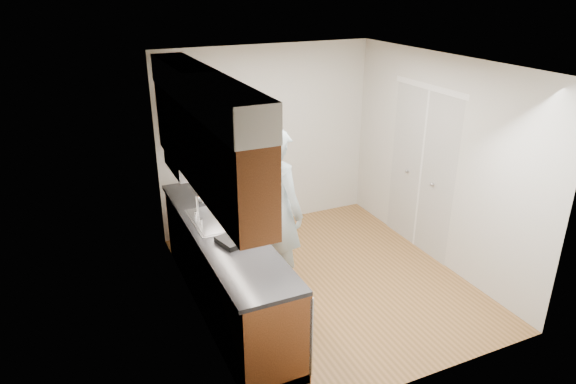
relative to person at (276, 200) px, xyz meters
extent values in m
plane|color=olive|center=(0.55, -0.14, -1.07)|extent=(3.50, 3.50, 0.00)
plane|color=white|center=(0.55, -0.14, 1.43)|extent=(3.50, 3.50, 0.00)
cube|color=beige|center=(-0.95, -0.14, 0.18)|extent=(0.02, 3.50, 2.50)
cube|color=beige|center=(2.05, -0.14, 0.18)|extent=(0.02, 3.50, 2.50)
cube|color=beige|center=(0.55, 1.61, 0.18)|extent=(3.00, 0.02, 2.50)
cube|color=brown|center=(-0.65, -0.14, -0.62)|extent=(0.60, 2.80, 0.90)
cube|color=black|center=(-0.66, -0.14, -0.15)|extent=(0.63, 2.80, 0.04)
cube|color=#B2B2B7|center=(-0.65, 0.06, -0.18)|extent=(0.48, 0.68, 0.14)
cube|color=#B2B2B7|center=(-0.65, 0.06, -0.13)|extent=(0.52, 0.72, 0.01)
cube|color=#B2B2B7|center=(-0.35, -1.24, -0.60)|extent=(0.03, 0.60, 0.80)
cube|color=brown|center=(-0.78, -0.14, 0.75)|extent=(0.33, 2.80, 0.75)
cube|color=silver|center=(-0.78, -0.14, 1.28)|extent=(0.35, 2.80, 0.30)
cube|color=#A5A5AA|center=(-0.72, 0.71, 0.30)|extent=(0.46, 0.75, 0.16)
cube|color=silver|center=(2.04, 0.16, -0.05)|extent=(0.02, 1.22, 2.05)
cube|color=#58585A|center=(0.00, 0.00, -1.06)|extent=(0.65, 0.85, 0.01)
imported|color=#99B2BB|center=(0.00, 0.00, 0.00)|extent=(0.77, 0.89, 2.11)
imported|color=white|center=(-0.66, 0.60, -0.01)|extent=(0.11, 0.11, 0.25)
imported|color=white|center=(-0.63, 0.55, -0.05)|extent=(0.11, 0.11, 0.17)
imported|color=white|center=(-0.54, 0.84, -0.04)|extent=(0.19, 0.19, 0.18)
cylinder|color=maroon|center=(-0.41, 0.56, -0.07)|extent=(0.08, 0.08, 0.12)
cube|color=black|center=(-0.62, -0.49, -0.10)|extent=(0.39, 0.36, 0.05)
camera|label=1|loc=(-1.98, -4.64, 2.19)|focal=32.00mm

